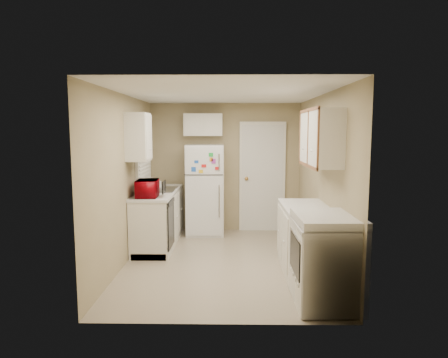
{
  "coord_description": "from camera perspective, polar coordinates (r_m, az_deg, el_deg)",
  "views": [
    {
      "loc": [
        0.1,
        -5.62,
        1.89
      ],
      "look_at": [
        0.0,
        0.5,
        1.15
      ],
      "focal_mm": 32.0,
      "sensor_mm": 36.0,
      "label": 1
    }
  ],
  "objects": [
    {
      "name": "upper_cabinet_left",
      "position": [
        5.99,
        -12.15,
        5.88
      ],
      "size": [
        0.3,
        0.45,
        0.7
      ],
      "primitive_type": "cube",
      "color": "silver",
      "rests_on": "wall_left"
    },
    {
      "name": "window_blinds",
      "position": [
        6.83,
        -11.43,
        4.33
      ],
      "size": [
        0.1,
        0.98,
        1.08
      ],
      "primitive_type": "cube",
      "color": "silver",
      "rests_on": "wall_left"
    },
    {
      "name": "dishwasher",
      "position": [
        6.15,
        -7.64,
        -6.33
      ],
      "size": [
        0.03,
        0.58,
        0.72
      ],
      "primitive_type": "cube",
      "color": "black",
      "rests_on": "floor"
    },
    {
      "name": "left_counter",
      "position": [
        6.78,
        -9.32,
        -5.45
      ],
      "size": [
        0.6,
        1.8,
        0.9
      ],
      "primitive_type": "cube",
      "color": "silver",
      "rests_on": "floor"
    },
    {
      "name": "microwave",
      "position": [
        6.11,
        -10.88,
        -1.13
      ],
      "size": [
        0.48,
        0.29,
        0.31
      ],
      "primitive_type": "imported",
      "rotation": [
        0.0,
        0.0,
        1.65
      ],
      "color": "#98020C",
      "rests_on": "left_counter"
    },
    {
      "name": "floor",
      "position": [
        5.93,
        -0.08,
        -11.69
      ],
      "size": [
        3.8,
        3.8,
        0.0
      ],
      "primitive_type": "plane",
      "color": "tan",
      "rests_on": "ground"
    },
    {
      "name": "ceiling",
      "position": [
        5.64,
        -0.09,
        12.08
      ],
      "size": [
        3.8,
        3.8,
        0.0
      ],
      "primitive_type": "plane",
      "color": "white",
      "rests_on": "floor"
    },
    {
      "name": "right_counter",
      "position": [
        5.13,
        12.31,
        -9.58
      ],
      "size": [
        0.6,
        2.0,
        0.9
      ],
      "primitive_type": "cube",
      "color": "silver",
      "rests_on": "floor"
    },
    {
      "name": "wall_left",
      "position": [
        5.86,
        -13.91,
        -0.08
      ],
      "size": [
        3.8,
        3.8,
        0.0
      ],
      "primitive_type": "plane",
      "color": "tan",
      "rests_on": "floor"
    },
    {
      "name": "wall_back",
      "position": [
        7.55,
        0.18,
        1.65
      ],
      "size": [
        2.8,
        2.8,
        0.0
      ],
      "primitive_type": "plane",
      "color": "tan",
      "rests_on": "floor"
    },
    {
      "name": "upper_cabinet_right",
      "position": [
        5.25,
        13.66,
        5.72
      ],
      "size": [
        0.3,
        1.2,
        0.7
      ],
      "primitive_type": "cube",
      "color": "silver",
      "rests_on": "wall_right"
    },
    {
      "name": "stove",
      "position": [
        4.57,
        14.37,
        -11.02
      ],
      "size": [
        0.69,
        0.84,
        1.0
      ],
      "primitive_type": "cube",
      "rotation": [
        0.0,
        0.0,
        0.02
      ],
      "color": "silver",
      "rests_on": "floor"
    },
    {
      "name": "soap_bottle",
      "position": [
        7.05,
        -9.28,
        -0.45
      ],
      "size": [
        0.08,
        0.09,
        0.17
      ],
      "primitive_type": "imported",
      "rotation": [
        0.0,
        0.0,
        0.1
      ],
      "color": "silver",
      "rests_on": "left_counter"
    },
    {
      "name": "refrigerator",
      "position": [
        7.31,
        -2.74,
        -1.53
      ],
      "size": [
        0.7,
        0.68,
        1.64
      ],
      "primitive_type": "cube",
      "rotation": [
        0.0,
        0.0,
        0.03
      ],
      "color": "silver",
      "rests_on": "floor"
    },
    {
      "name": "wall_front",
      "position": [
        3.78,
        -0.6,
        -3.62
      ],
      "size": [
        2.8,
        2.8,
        0.0
      ],
      "primitive_type": "plane",
      "color": "tan",
      "rests_on": "floor"
    },
    {
      "name": "sink",
      "position": [
        6.85,
        -9.16,
        -1.84
      ],
      "size": [
        0.54,
        0.74,
        0.16
      ],
      "primitive_type": "cube",
      "color": "gray",
      "rests_on": "left_counter"
    },
    {
      "name": "cabinet_over_fridge",
      "position": [
        7.39,
        -2.97,
        7.74
      ],
      "size": [
        0.7,
        0.3,
        0.4
      ],
      "primitive_type": "cube",
      "color": "silver",
      "rests_on": "wall_back"
    },
    {
      "name": "wall_right",
      "position": [
        5.81,
        13.86,
        -0.13
      ],
      "size": [
        3.8,
        3.8,
        0.0
      ],
      "primitive_type": "plane",
      "color": "tan",
      "rests_on": "floor"
    },
    {
      "name": "interior_door",
      "position": [
        7.55,
        5.49,
        0.25
      ],
      "size": [
        0.86,
        0.06,
        2.08
      ],
      "primitive_type": "cube",
      "color": "silver",
      "rests_on": "floor"
    }
  ]
}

